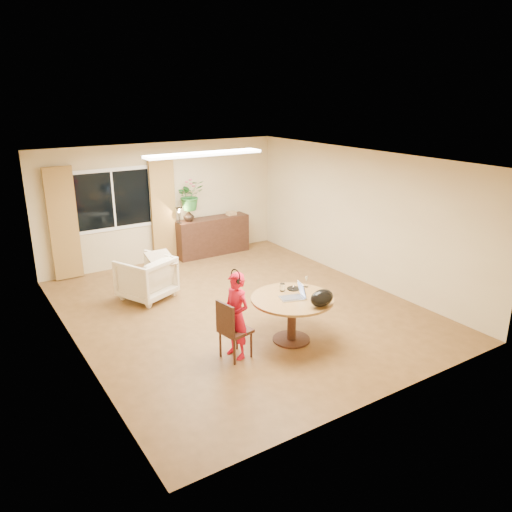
{
  "coord_description": "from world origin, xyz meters",
  "views": [
    {
      "loc": [
        -4.1,
        -6.88,
        3.64
      ],
      "look_at": [
        0.2,
        -0.2,
        1.0
      ],
      "focal_mm": 35.0,
      "sensor_mm": 36.0,
      "label": 1
    }
  ],
  "objects_px": {
    "armchair": "(146,278)",
    "sideboard": "(212,236)",
    "dining_chair": "(236,329)",
    "dining_table": "(292,307)",
    "child": "(236,316)"
  },
  "relations": [
    {
      "from": "armchair",
      "to": "sideboard",
      "type": "height_order",
      "value": "sideboard"
    },
    {
      "from": "child",
      "to": "armchair",
      "type": "relative_size",
      "value": 1.47
    },
    {
      "from": "dining_chair",
      "to": "sideboard",
      "type": "xyz_separation_m",
      "value": [
        1.97,
        4.39,
        -0.01
      ]
    },
    {
      "from": "dining_table",
      "to": "child",
      "type": "distance_m",
      "value": 0.95
    },
    {
      "from": "dining_chair",
      "to": "armchair",
      "type": "xyz_separation_m",
      "value": [
        -0.28,
        2.74,
        -0.05
      ]
    },
    {
      "from": "child",
      "to": "dining_table",
      "type": "bearing_deg",
      "value": 75.1
    },
    {
      "from": "dining_table",
      "to": "child",
      "type": "height_order",
      "value": "child"
    },
    {
      "from": "sideboard",
      "to": "dining_chair",
      "type": "bearing_deg",
      "value": -114.14
    },
    {
      "from": "dining_chair",
      "to": "sideboard",
      "type": "bearing_deg",
      "value": 55.7
    },
    {
      "from": "dining_table",
      "to": "armchair",
      "type": "distance_m",
      "value": 3.04
    },
    {
      "from": "child",
      "to": "sideboard",
      "type": "bearing_deg",
      "value": 143.94
    },
    {
      "from": "dining_table",
      "to": "dining_chair",
      "type": "xyz_separation_m",
      "value": [
        -0.97,
        0.03,
        -0.11
      ]
    },
    {
      "from": "armchair",
      "to": "sideboard",
      "type": "distance_m",
      "value": 2.79
    },
    {
      "from": "armchair",
      "to": "sideboard",
      "type": "relative_size",
      "value": 0.5
    },
    {
      "from": "child",
      "to": "armchair",
      "type": "distance_m",
      "value": 2.75
    }
  ]
}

